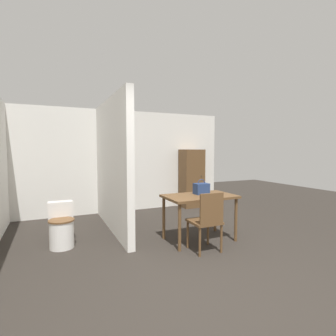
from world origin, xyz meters
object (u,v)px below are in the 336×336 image
(wooden_chair, at_px, (207,219))
(wooden_cabinet, at_px, (192,178))
(dining_table, at_px, (200,200))
(toilet, at_px, (61,228))
(handbag, at_px, (201,189))

(wooden_chair, height_order, wooden_cabinet, wooden_cabinet)
(dining_table, distance_m, wooden_cabinet, 2.63)
(dining_table, bearing_deg, toilet, 163.39)
(dining_table, distance_m, wooden_chair, 0.56)
(dining_table, relative_size, wooden_cabinet, 0.77)
(wooden_cabinet, bearing_deg, toilet, -152.89)
(handbag, height_order, wooden_cabinet, wooden_cabinet)
(toilet, bearing_deg, dining_table, -16.61)
(dining_table, height_order, wooden_cabinet, wooden_cabinet)
(dining_table, xyz_separation_m, wooden_chair, (-0.17, -0.50, -0.18))
(handbag, relative_size, wooden_cabinet, 0.17)
(toilet, distance_m, wooden_cabinet, 3.77)
(dining_table, xyz_separation_m, handbag, (0.09, 0.09, 0.18))
(dining_table, relative_size, wooden_chair, 1.29)
(wooden_chair, distance_m, toilet, 2.30)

